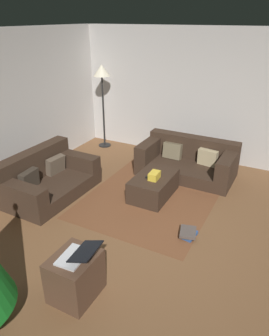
% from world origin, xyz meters
% --- Properties ---
extents(ground_plane, '(6.40, 6.40, 0.00)m').
position_xyz_m(ground_plane, '(0.00, 0.00, 0.00)').
color(ground_plane, brown).
extents(corner_partition, '(0.12, 6.40, 2.60)m').
position_xyz_m(corner_partition, '(3.14, 0.00, 1.30)').
color(corner_partition, '#B5B0AB').
rests_on(corner_partition, ground_plane).
extents(couch_left, '(1.59, 0.98, 0.73)m').
position_xyz_m(couch_left, '(0.40, 2.25, 0.27)').
color(couch_left, '#332319').
rests_on(couch_left, ground_plane).
extents(couch_right, '(0.95, 1.76, 0.67)m').
position_xyz_m(couch_right, '(2.24, 0.38, 0.26)').
color(couch_right, '#332319').
rests_on(couch_right, ground_plane).
extents(ottoman, '(0.92, 0.57, 0.37)m').
position_xyz_m(ottoman, '(1.16, 0.61, 0.18)').
color(ottoman, '#332319').
rests_on(ottoman, ground_plane).
extents(gift_box, '(0.23, 0.15, 0.12)m').
position_xyz_m(gift_box, '(1.07, 0.56, 0.43)').
color(gift_box, gold).
rests_on(gift_box, ottoman).
extents(tv_remote, '(0.09, 0.17, 0.02)m').
position_xyz_m(tv_remote, '(1.07, 0.63, 0.38)').
color(tv_remote, black).
rests_on(tv_remote, ottoman).
extents(side_table, '(0.52, 0.44, 0.51)m').
position_xyz_m(side_table, '(-1.16, 0.47, 0.26)').
color(side_table, '#4C3323').
rests_on(side_table, ground_plane).
extents(laptop, '(0.38, 0.42, 0.18)m').
position_xyz_m(laptop, '(-1.16, 0.41, 0.57)').
color(laptop, silver).
rests_on(laptop, side_table).
extents(book_stack, '(0.32, 0.28, 0.09)m').
position_xyz_m(book_stack, '(0.37, -0.29, 0.05)').
color(book_stack, '#2D5193').
rests_on(book_stack, ground_plane).
extents(corner_lamp, '(0.36, 0.36, 1.83)m').
position_xyz_m(corner_lamp, '(2.72, 2.57, 1.57)').
color(corner_lamp, black).
rests_on(corner_lamp, ground_plane).
extents(area_rug, '(2.60, 2.00, 0.01)m').
position_xyz_m(area_rug, '(1.16, 0.61, 0.00)').
color(area_rug, brown).
rests_on(area_rug, ground_plane).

